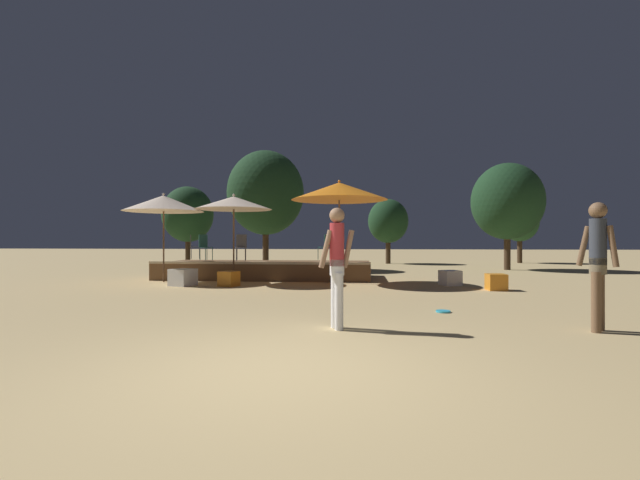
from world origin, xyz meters
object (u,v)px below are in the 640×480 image
Objects in this scene: patio_umbrella_1 at (234,203)px; cube_seat_3 at (229,279)px; patio_umbrella_0 at (339,191)px; bistro_chair_0 at (241,245)px; bistro_chair_2 at (205,245)px; bistro_chair_3 at (326,245)px; person_1 at (337,262)px; person_0 at (598,259)px; background_tree_4 at (388,221)px; background_tree_0 at (188,214)px; patio_umbrella_2 at (164,203)px; cube_seat_2 at (496,282)px; bistro_chair_1 at (193,244)px; cube_seat_0 at (450,278)px; background_tree_3 at (266,193)px; frisbee_disc at (443,311)px; background_tree_2 at (520,222)px; background_tree_1 at (507,202)px; cube_seat_1 at (183,277)px.

patio_umbrella_1 is 2.46m from cube_seat_3.
patio_umbrella_0 is 3.32m from patio_umbrella_1.
bistro_chair_0 is 1.34m from bistro_chair_2.
bistro_chair_3 is at bearing 2.33° from bistro_chair_0.
person_1 is (3.47, -5.71, 0.80)m from cube_seat_3.
person_0 is at bearing 70.36° from person_1.
patio_umbrella_1 is 13.02m from background_tree_4.
background_tree_4 is at bearing 78.97° from patio_umbrella_0.
patio_umbrella_0 is 3.58× the size of bistro_chair_0.
background_tree_0 reaches higher than cube_seat_3.
bistro_chair_2 is at bearing 89.45° from person_0.
patio_umbrella_2 is 3.18× the size of bistro_chair_0.
patio_umbrella_2 reaches higher than cube_seat_2.
cube_seat_3 is 13.43m from background_tree_0.
bistro_chair_1 is at bearing -66.25° from background_tree_0.
background_tree_0 reaches higher than bistro_chair_3.
cube_seat_0 is 0.73× the size of bistro_chair_1.
cube_seat_2 is 18.29m from background_tree_0.
patio_umbrella_1 is at bearing -115.19° from background_tree_4.
patio_umbrella_2 is 2.10m from bistro_chair_2.
background_tree_3 is at bearing 18.77° from bistro_chair_2.
background_tree_0 is (-8.69, 8.57, 1.65)m from bistro_chair_3.
patio_umbrella_0 reaches higher than frisbee_disc.
patio_umbrella_1 reaches higher than cube_seat_3.
cube_seat_0 is 2.46× the size of frisbee_disc.
background_tree_4 is (-1.06, 11.86, 2.21)m from cube_seat_0.
person_1 is at bearing -126.45° from cube_seat_2.
frisbee_disc is at bearing -113.44° from background_tree_2.
cube_seat_0 is 0.73× the size of bistro_chair_0.
bistro_chair_3 is at bearing -49.11° from bistro_chair_2.
background_tree_0 reaches higher than bistro_chair_0.
person_1 is at bearing -61.42° from patio_umbrella_1.
patio_umbrella_1 is at bearing -146.45° from background_tree_1.
person_1 is at bearing -61.17° from background_tree_0.
background_tree_4 reaches higher than cube_seat_1.
bistro_chair_0 is (-3.77, 8.09, 0.17)m from person_1.
cube_seat_1 is 0.22× the size of background_tree_2.
cube_seat_2 is at bearing -41.53° from background_tree_0.
patio_umbrella_1 is 10.52× the size of frisbee_disc.
bistro_chair_1 is 0.25× the size of background_tree_2.
cube_seat_1 reaches higher than frisbee_disc.
frisbee_disc is 0.07× the size of background_tree_2.
patio_umbrella_0 is 3.58× the size of bistro_chair_2.
patio_umbrella_2 reaches higher than cube_seat_1.
cube_seat_2 is at bearing -9.09° from patio_umbrella_1.
person_0 is at bearing -33.99° from patio_umbrella_2.
person_1 is at bearing -58.72° from cube_seat_3.
bistro_chair_0 is 17.91m from background_tree_2.
background_tree_0 is 19.46m from background_tree_2.
bistro_chair_3 is at bearing 149.42° from cube_seat_0.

